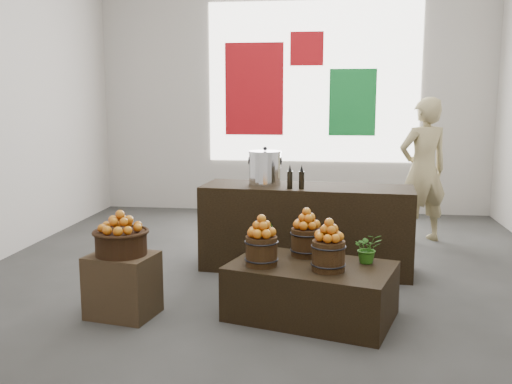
# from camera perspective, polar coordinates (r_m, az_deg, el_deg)

# --- Properties ---
(ground) EXTENTS (7.00, 7.00, 0.00)m
(ground) POSITION_cam_1_polar(r_m,az_deg,el_deg) (5.67, 1.24, -8.74)
(ground) COLOR #3A3A38
(ground) RESTS_ON ground
(back_wall) EXTENTS (6.00, 0.04, 4.00)m
(back_wall) POSITION_cam_1_polar(r_m,az_deg,el_deg) (8.88, 3.75, 10.87)
(back_wall) COLOR #B5AFA7
(back_wall) RESTS_ON ground
(back_opening) EXTENTS (3.20, 0.02, 2.40)m
(back_opening) POSITION_cam_1_polar(r_m,az_deg,el_deg) (8.85, 5.72, 10.85)
(back_opening) COLOR white
(back_opening) RESTS_ON back_wall
(deco_red_left) EXTENTS (0.90, 0.04, 1.40)m
(deco_red_left) POSITION_cam_1_polar(r_m,az_deg,el_deg) (8.91, -0.18, 10.24)
(deco_red_left) COLOR #A80C13
(deco_red_left) RESTS_ON back_wall
(deco_green_right) EXTENTS (0.70, 0.04, 1.00)m
(deco_green_right) POSITION_cam_1_polar(r_m,az_deg,el_deg) (8.83, 9.63, 8.82)
(deco_green_right) COLOR #12772E
(deco_green_right) RESTS_ON back_wall
(deco_red_upper) EXTENTS (0.50, 0.04, 0.50)m
(deco_red_upper) POSITION_cam_1_polar(r_m,az_deg,el_deg) (8.87, 5.11, 14.09)
(deco_red_upper) COLOR #A80C13
(deco_red_upper) RESTS_ON back_wall
(crate) EXTENTS (0.58, 0.51, 0.51)m
(crate) POSITION_cam_1_polar(r_m,az_deg,el_deg) (4.82, -13.18, -9.05)
(crate) COLOR #483421
(crate) RESTS_ON ground
(wicker_basket) EXTENTS (0.41, 0.41, 0.19)m
(wicker_basket) POSITION_cam_1_polar(r_m,az_deg,el_deg) (4.73, -13.34, -5.00)
(wicker_basket) COLOR black
(wicker_basket) RESTS_ON crate
(apples_in_basket) EXTENTS (0.32, 0.32, 0.17)m
(apples_in_basket) POSITION_cam_1_polar(r_m,az_deg,el_deg) (4.69, -13.42, -2.87)
(apples_in_basket) COLOR #930804
(apples_in_basket) RESTS_ON wicker_basket
(display_table) EXTENTS (1.44, 1.11, 0.44)m
(display_table) POSITION_cam_1_polar(r_m,az_deg,el_deg) (4.70, 5.53, -9.82)
(display_table) COLOR black
(display_table) RESTS_ON ground
(apple_bucket_front_left) EXTENTS (0.25, 0.25, 0.24)m
(apple_bucket_front_left) POSITION_cam_1_polar(r_m,az_deg,el_deg) (4.56, 0.55, -5.91)
(apple_bucket_front_left) COLOR #36240E
(apple_bucket_front_left) RESTS_ON display_table
(apples_in_bucket_front_left) EXTENTS (0.19, 0.19, 0.17)m
(apples_in_bucket_front_left) POSITION_cam_1_polar(r_m,az_deg,el_deg) (4.51, 0.55, -3.42)
(apples_in_bucket_front_left) COLOR #930804
(apples_in_bucket_front_left) RESTS_ON apple_bucket_front_left
(apple_bucket_front_right) EXTENTS (0.25, 0.25, 0.24)m
(apple_bucket_front_right) POSITION_cam_1_polar(r_m,az_deg,el_deg) (4.46, 7.25, -6.34)
(apple_bucket_front_right) COLOR #36240E
(apple_bucket_front_right) RESTS_ON display_table
(apples_in_bucket_front_right) EXTENTS (0.19, 0.19, 0.17)m
(apples_in_bucket_front_right) POSITION_cam_1_polar(r_m,az_deg,el_deg) (4.41, 7.31, -3.79)
(apples_in_bucket_front_right) COLOR #930804
(apples_in_bucket_front_right) RESTS_ON apple_bucket_front_right
(apple_bucket_rear) EXTENTS (0.25, 0.25, 0.24)m
(apple_bucket_rear) POSITION_cam_1_polar(r_m,az_deg,el_deg) (4.85, 5.03, -5.01)
(apple_bucket_rear) COLOR #36240E
(apple_bucket_rear) RESTS_ON display_table
(apples_in_bucket_rear) EXTENTS (0.19, 0.19, 0.17)m
(apples_in_bucket_rear) POSITION_cam_1_polar(r_m,az_deg,el_deg) (4.81, 5.07, -2.66)
(apples_in_bucket_rear) COLOR #930804
(apples_in_bucket_rear) RESTS_ON apple_bucket_rear
(herb_garnish_right) EXTENTS (0.25, 0.23, 0.25)m
(herb_garnish_right) POSITION_cam_1_polar(r_m,az_deg,el_deg) (4.71, 11.11, -5.51)
(herb_garnish_right) COLOR #235812
(herb_garnish_right) RESTS_ON display_table
(herb_garnish_left) EXTENTS (0.18, 0.16, 0.28)m
(herb_garnish_left) POSITION_cam_1_polar(r_m,az_deg,el_deg) (4.94, 0.85, -4.46)
(herb_garnish_left) COLOR #235812
(herb_garnish_left) RESTS_ON display_table
(counter) EXTENTS (2.19, 0.85, 0.88)m
(counter) POSITION_cam_1_polar(r_m,az_deg,el_deg) (5.93, 5.06, -3.57)
(counter) COLOR black
(counter) RESTS_ON ground
(stock_pot_left) EXTENTS (0.33, 0.33, 0.33)m
(stock_pot_left) POSITION_cam_1_polar(r_m,az_deg,el_deg) (5.89, 0.91, 2.33)
(stock_pot_left) COLOR silver
(stock_pot_left) RESTS_ON counter
(oil_cruets) EXTENTS (0.16, 0.07, 0.24)m
(oil_cruets) POSITION_cam_1_polar(r_m,az_deg,el_deg) (5.62, 4.88, 1.51)
(oil_cruets) COLOR black
(oil_cruets) RESTS_ON counter
(shopper) EXTENTS (0.76, 0.64, 1.78)m
(shopper) POSITION_cam_1_polar(r_m,az_deg,el_deg) (7.29, 16.37, 2.10)
(shopper) COLOR #9E8E60
(shopper) RESTS_ON ground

